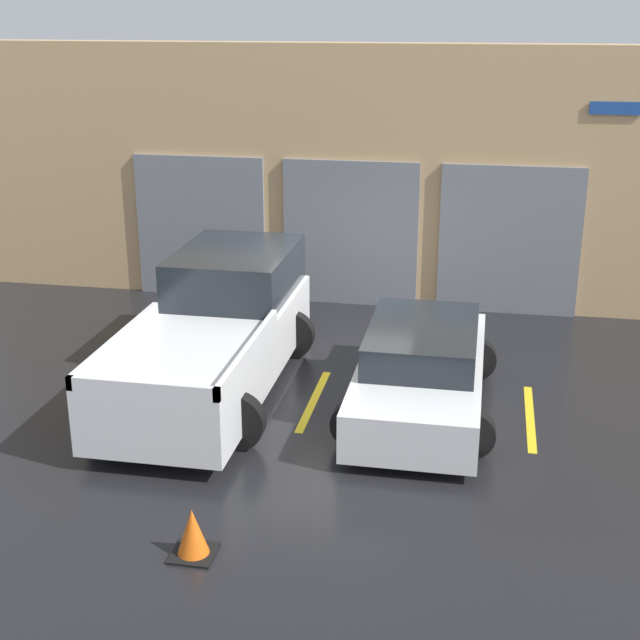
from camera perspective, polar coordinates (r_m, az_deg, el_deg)
ground_plane at (r=14.85m, az=0.87°, el=-2.49°), size 28.00×28.00×0.00m
shophouse_building at (r=17.31m, az=2.79°, el=9.02°), size 16.25×0.68×4.92m
pickup_truck at (r=13.67m, az=-6.63°, el=-0.75°), size 2.51×5.38×1.87m
sedan_white at (r=12.92m, az=6.50°, el=-3.22°), size 2.17×4.25×1.26m
parking_stripe_far_left at (r=14.22m, az=-13.00°, el=-4.03°), size 0.12×2.20×0.01m
parking_stripe_left at (r=13.32m, az=-0.40°, el=-5.16°), size 0.12×2.20×0.01m
parking_stripe_centre at (r=13.13m, az=13.29°, el=-6.09°), size 0.12×2.20×0.01m
traffic_cone at (r=9.82m, az=-8.15°, el=-13.42°), size 0.47×0.47×0.55m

